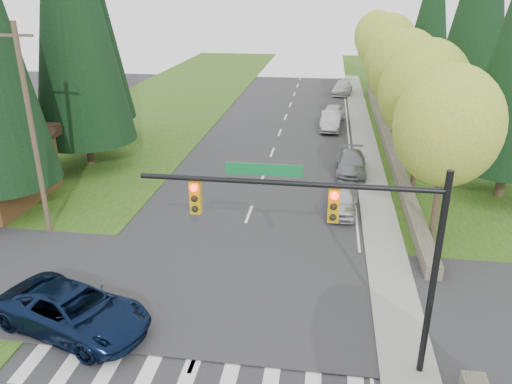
% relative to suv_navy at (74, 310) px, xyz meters
% --- Properties ---
extents(grass_east, '(14.00, 110.00, 0.06)m').
position_rel_suv_navy_xyz_m(grass_east, '(17.56, 15.00, -0.76)').
color(grass_east, '#254312').
rests_on(grass_east, ground).
extents(grass_west, '(14.00, 110.00, 0.06)m').
position_rel_suv_navy_xyz_m(grass_west, '(-8.44, 15.00, -0.76)').
color(grass_west, '#254312').
rests_on(grass_west, ground).
extents(cross_street, '(120.00, 8.00, 0.10)m').
position_rel_suv_navy_xyz_m(cross_street, '(4.56, 3.00, -0.79)').
color(cross_street, '#28282B').
rests_on(cross_street, ground).
extents(sidewalk_east, '(1.80, 80.00, 0.13)m').
position_rel_suv_navy_xyz_m(sidewalk_east, '(11.46, 17.00, -0.72)').
color(sidewalk_east, gray).
rests_on(sidewalk_east, ground).
extents(curb_east, '(0.20, 80.00, 0.13)m').
position_rel_suv_navy_xyz_m(curb_east, '(10.61, 17.00, -0.72)').
color(curb_east, gray).
rests_on(curb_east, ground).
extents(stone_wall_north, '(0.70, 40.00, 0.70)m').
position_rel_suv_navy_xyz_m(stone_wall_north, '(13.16, 25.00, -0.44)').
color(stone_wall_north, '#4C4438').
rests_on(stone_wall_north, ground).
extents(traffic_signal, '(8.70, 0.37, 6.80)m').
position_rel_suv_navy_xyz_m(traffic_signal, '(8.93, -0.50, 4.20)').
color(traffic_signal, black).
rests_on(traffic_signal, ground).
extents(utility_pole, '(1.60, 0.24, 10.00)m').
position_rel_suv_navy_xyz_m(utility_pole, '(-4.94, 7.00, 4.35)').
color(utility_pole, '#473828').
rests_on(utility_pole, ground).
extents(decid_tree_0, '(4.80, 4.80, 8.37)m').
position_rel_suv_navy_xyz_m(decid_tree_0, '(13.76, 9.00, 4.81)').
color(decid_tree_0, '#38281C').
rests_on(decid_tree_0, ground).
extents(decid_tree_1, '(5.20, 5.20, 8.80)m').
position_rel_suv_navy_xyz_m(decid_tree_1, '(13.86, 16.00, 5.01)').
color(decid_tree_1, '#38281C').
rests_on(decid_tree_1, ground).
extents(decid_tree_2, '(5.00, 5.00, 8.82)m').
position_rel_suv_navy_xyz_m(decid_tree_2, '(13.66, 23.00, 5.14)').
color(decid_tree_2, '#38281C').
rests_on(decid_tree_2, ground).
extents(decid_tree_3, '(5.00, 5.00, 8.55)m').
position_rel_suv_navy_xyz_m(decid_tree_3, '(13.76, 30.00, 4.88)').
color(decid_tree_3, '#38281C').
rests_on(decid_tree_3, ground).
extents(decid_tree_4, '(5.40, 5.40, 9.18)m').
position_rel_suv_navy_xyz_m(decid_tree_4, '(13.86, 37.00, 5.27)').
color(decid_tree_4, '#38281C').
rests_on(decid_tree_4, ground).
extents(decid_tree_5, '(4.80, 4.80, 8.30)m').
position_rel_suv_navy_xyz_m(decid_tree_5, '(13.66, 44.00, 4.74)').
color(decid_tree_5, '#38281C').
rests_on(decid_tree_5, ground).
extents(decid_tree_6, '(5.20, 5.20, 8.86)m').
position_rel_suv_navy_xyz_m(decid_tree_6, '(13.76, 51.00, 5.07)').
color(decid_tree_6, '#38281C').
rests_on(decid_tree_6, ground).
extents(conifer_w_e, '(5.78, 5.78, 18.80)m').
position_rel_suv_navy_xyz_m(conifer_w_e, '(-9.44, 23.00, 9.50)').
color(conifer_w_e, '#38281C').
rests_on(conifer_w_e, ground).
extents(conifer_e_c, '(5.10, 5.10, 16.80)m').
position_rel_suv_navy_xyz_m(conifer_e_c, '(18.56, 43.00, 8.50)').
color(conifer_e_c, '#38281C').
rests_on(conifer_e_c, ground).
extents(suv_navy, '(6.20, 4.24, 1.58)m').
position_rel_suv_navy_xyz_m(suv_navy, '(0.00, 0.00, 0.00)').
color(suv_navy, black).
rests_on(suv_navy, ground).
extents(parked_car_a, '(1.77, 3.90, 1.30)m').
position_rel_suv_navy_xyz_m(parked_car_a, '(9.51, 11.55, -0.14)').
color(parked_car_a, silver).
rests_on(parked_car_a, ground).
extents(parked_car_b, '(1.98, 4.68, 1.35)m').
position_rel_suv_navy_xyz_m(parked_car_b, '(10.16, 17.77, -0.12)').
color(parked_car_b, slate).
rests_on(parked_car_b, ground).
extents(parked_car_c, '(1.78, 4.57, 1.48)m').
position_rel_suv_navy_xyz_m(parked_car_c, '(8.76, 28.62, -0.05)').
color(parked_car_c, '#A5A4A9').
rests_on(parked_car_c, ground).
extents(parked_car_d, '(2.44, 4.78, 1.56)m').
position_rel_suv_navy_xyz_m(parked_car_d, '(8.90, 31.00, -0.01)').
color(parked_car_d, silver).
rests_on(parked_car_d, ground).
extents(parked_car_e, '(2.51, 5.13, 1.44)m').
position_rel_suv_navy_xyz_m(parked_car_e, '(9.98, 44.35, -0.07)').
color(parked_car_e, '#B6B5BB').
rests_on(parked_car_e, ground).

